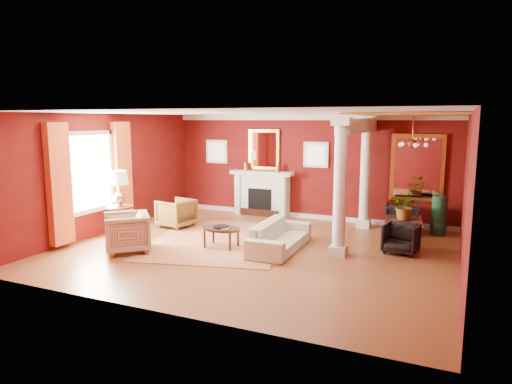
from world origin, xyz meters
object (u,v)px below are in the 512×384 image
at_px(sofa, 280,231).
at_px(dining_table, 405,224).
at_px(armchair_stripe, 127,231).
at_px(armchair_leopard, 176,212).
at_px(coffee_table, 221,230).
at_px(side_table, 119,192).

xyz_separation_m(sofa, dining_table, (2.35, 1.77, -0.00)).
relative_size(armchair_stripe, dining_table, 0.63).
relative_size(sofa, armchair_leopard, 2.55).
distance_m(armchair_stripe, dining_table, 6.15).
bearing_deg(armchair_leopard, coffee_table, 69.47).
height_order(armchair_leopard, dining_table, armchair_leopard).
distance_m(sofa, dining_table, 2.94).
distance_m(armchair_leopard, side_table, 1.64).
distance_m(sofa, coffee_table, 1.28).
distance_m(armchair_stripe, coffee_table, 1.99).
height_order(armchair_stripe, side_table, side_table).
bearing_deg(sofa, armchair_leopard, 73.59).
xyz_separation_m(armchair_stripe, coffee_table, (1.68, 1.07, -0.05)).
relative_size(armchair_leopard, armchair_stripe, 0.90).
distance_m(sofa, armchair_leopard, 3.31).
bearing_deg(armchair_stripe, sofa, 73.88).
height_order(armchair_leopard, armchair_stripe, armchair_stripe).
relative_size(sofa, side_table, 1.32).
xyz_separation_m(armchair_stripe, dining_table, (5.25, 3.20, -0.05)).
height_order(sofa, armchair_stripe, armchair_stripe).
relative_size(sofa, coffee_table, 2.35).
height_order(armchair_stripe, dining_table, armchair_stripe).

